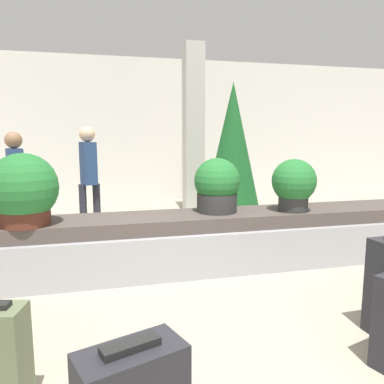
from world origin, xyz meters
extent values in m
plane|color=#9E937F|center=(0.00, 0.00, 0.00)|extent=(18.00, 18.00, 0.00)
cube|color=silver|center=(0.00, 6.31, 1.60)|extent=(18.00, 0.06, 3.20)
cube|color=#9E9EA3|center=(0.00, 1.80, 0.24)|extent=(6.01, 0.82, 0.47)
cube|color=#4C423D|center=(0.00, 1.80, 0.55)|extent=(5.77, 0.66, 0.16)
cube|color=beige|center=(0.76, 4.78, 1.60)|extent=(0.36, 0.36, 3.20)
cube|color=black|center=(-0.90, -0.95, 0.75)|extent=(0.23, 0.14, 0.03)
cylinder|color=#2D2D2D|center=(1.19, 1.68, 0.73)|extent=(0.34, 0.34, 0.21)
sphere|color=#236B2D|center=(1.19, 1.68, 0.98)|extent=(0.51, 0.51, 0.51)
cylinder|color=#4C2319|center=(-1.72, 1.67, 0.73)|extent=(0.47, 0.47, 0.20)
sphere|color=#236B2D|center=(-1.72, 1.67, 1.01)|extent=(0.66, 0.66, 0.66)
cylinder|color=#2D2D2D|center=(0.31, 1.85, 0.74)|extent=(0.46, 0.46, 0.22)
sphere|color=#236B2D|center=(0.31, 1.85, 0.99)|extent=(0.53, 0.53, 0.53)
cylinder|color=#282833|center=(-1.26, 3.52, 0.39)|extent=(0.11, 0.11, 0.79)
cylinder|color=#282833|center=(-1.06, 3.52, 0.39)|extent=(0.11, 0.11, 0.79)
cube|color=navy|center=(-1.16, 3.52, 1.10)|extent=(0.27, 0.36, 0.62)
sphere|color=beige|center=(-1.16, 3.52, 1.52)|extent=(0.23, 0.23, 0.23)
cylinder|color=#282833|center=(-2.17, 3.07, 0.37)|extent=(0.11, 0.11, 0.75)
cylinder|color=#282833|center=(-1.97, 3.07, 0.37)|extent=(0.11, 0.11, 0.75)
cube|color=navy|center=(-2.07, 3.07, 1.04)|extent=(0.27, 0.36, 0.59)
sphere|color=#936B4C|center=(-2.07, 3.07, 1.45)|extent=(0.22, 0.22, 0.22)
cylinder|color=#4C331E|center=(1.11, 3.56, 0.09)|extent=(0.16, 0.16, 0.18)
cone|color=#195623|center=(1.11, 3.56, 1.27)|extent=(0.98, 0.98, 2.17)
camera|label=1|loc=(-0.99, -2.22, 1.50)|focal=35.00mm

